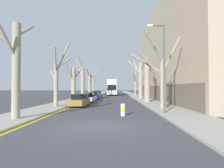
# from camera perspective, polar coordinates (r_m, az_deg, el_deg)

# --- Properties ---
(ground_plane) EXTENTS (300.00, 300.00, 0.00)m
(ground_plane) POSITION_cam_1_polar(r_m,az_deg,el_deg) (9.92, -4.63, -13.45)
(ground_plane) COLOR #424247
(sidewalk_left) EXTENTS (3.40, 120.00, 0.12)m
(sidewalk_left) POSITION_cam_1_polar(r_m,az_deg,el_deg) (60.09, -5.16, -3.26)
(sidewalk_left) COLOR #A39E93
(sidewalk_left) RESTS_ON ground
(sidewalk_right) EXTENTS (3.40, 120.00, 0.12)m
(sidewalk_right) POSITION_cam_1_polar(r_m,az_deg,el_deg) (59.88, 6.30, -3.26)
(sidewalk_right) COLOR #A39E93
(sidewalk_right) RESTS_ON ground
(building_facade_right) EXTENTS (10.08, 35.32, 15.88)m
(building_facade_right) POSITION_cam_1_polar(r_m,az_deg,el_deg) (33.08, 22.41, 8.95)
(building_facade_right) COLOR tan
(building_facade_right) RESTS_ON ground
(kerb_line_stripe) EXTENTS (0.24, 120.00, 0.01)m
(kerb_line_stripe) POSITION_cam_1_polar(r_m,az_deg,el_deg) (59.90, -3.37, -3.32)
(kerb_line_stripe) COLOR yellow
(kerb_line_stripe) RESTS_ON ground
(street_tree_left_0) EXTENTS (2.74, 3.86, 6.98)m
(street_tree_left_0) POSITION_cam_1_polar(r_m,az_deg,el_deg) (13.02, -29.34, 5.66)
(street_tree_left_0) COLOR gray
(street_tree_left_0) RESTS_ON ground
(street_tree_left_1) EXTENTS (3.14, 3.72, 6.93)m
(street_tree_left_1) POSITION_cam_1_polar(r_m,az_deg,el_deg) (19.79, -17.51, 1.41)
(street_tree_left_1) COLOR gray
(street_tree_left_1) RESTS_ON ground
(street_tree_left_2) EXTENTS (2.23, 4.18, 6.05)m
(street_tree_left_2) POSITION_cam_1_polar(r_m,az_deg,el_deg) (27.12, -12.38, 0.70)
(street_tree_left_2) COLOR gray
(street_tree_left_2) RESTS_ON ground
(street_tree_left_3) EXTENTS (1.85, 2.62, 8.08)m
(street_tree_left_3) POSITION_cam_1_polar(r_m,az_deg,el_deg) (34.60, -9.67, 0.91)
(street_tree_left_3) COLOR gray
(street_tree_left_3) RESTS_ON ground
(street_tree_left_4) EXTENTS (1.55, 4.00, 6.78)m
(street_tree_left_4) POSITION_cam_1_polar(r_m,az_deg,el_deg) (41.70, -7.31, 0.30)
(street_tree_left_4) COLOR gray
(street_tree_left_4) RESTS_ON ground
(street_tree_left_5) EXTENTS (1.85, 3.34, 7.52)m
(street_tree_left_5) POSITION_cam_1_polar(r_m,az_deg,el_deg) (49.61, -5.95, 0.10)
(street_tree_left_5) COLOR gray
(street_tree_left_5) RESTS_ON ground
(street_tree_right_0) EXTENTS (4.76, 2.03, 7.19)m
(street_tree_right_0) POSITION_cam_1_polar(r_m,az_deg,el_deg) (17.66, 15.77, 2.06)
(street_tree_right_0) COLOR gray
(street_tree_right_0) RESTS_ON ground
(street_tree_right_1) EXTENTS (1.45, 2.75, 7.00)m
(street_tree_right_1) POSITION_cam_1_polar(r_m,az_deg,el_deg) (25.62, 11.36, 1.45)
(street_tree_right_1) COLOR gray
(street_tree_right_1) RESTS_ON ground
(street_tree_right_2) EXTENTS (3.52, 3.51, 8.17)m
(street_tree_right_2) POSITION_cam_1_polar(r_m,az_deg,el_deg) (33.91, 9.20, 1.94)
(street_tree_right_2) COLOR gray
(street_tree_right_2) RESTS_ON ground
(street_tree_right_3) EXTENTS (1.38, 4.49, 7.92)m
(street_tree_right_3) POSITION_cam_1_polar(r_m,az_deg,el_deg) (42.61, 7.53, 0.51)
(street_tree_right_3) COLOR gray
(street_tree_right_3) RESTS_ON ground
(double_decker_bus) EXTENTS (2.62, 10.74, 4.48)m
(double_decker_bus) POSITION_cam_1_polar(r_m,az_deg,el_deg) (51.01, 0.10, -0.82)
(double_decker_bus) COLOR silver
(double_decker_bus) RESTS_ON ground
(parked_car_0) EXTENTS (1.84, 3.98, 1.40)m
(parked_car_0) POSITION_cam_1_polar(r_m,az_deg,el_deg) (20.55, -10.44, -5.28)
(parked_car_0) COLOR olive
(parked_car_0) RESTS_ON ground
(parked_car_1) EXTENTS (1.79, 4.59, 1.34)m
(parked_car_1) POSITION_cam_1_polar(r_m,az_deg,el_deg) (26.12, -7.84, -4.49)
(parked_car_1) COLOR silver
(parked_car_1) RESTS_ON ground
(parked_car_2) EXTENTS (1.83, 4.44, 1.35)m
(parked_car_2) POSITION_cam_1_polar(r_m,az_deg,el_deg) (32.42, -6.00, -3.88)
(parked_car_2) COLOR navy
(parked_car_2) RESTS_ON ground
(parked_car_3) EXTENTS (1.70, 4.07, 1.43)m
(parked_car_3) POSITION_cam_1_polar(r_m,az_deg,el_deg) (38.24, -4.84, -3.44)
(parked_car_3) COLOR #4C5156
(parked_car_3) RESTS_ON ground
(lamp_post) EXTENTS (1.40, 0.20, 7.21)m
(lamp_post) POSITION_cam_1_polar(r_m,az_deg,el_deg) (14.48, 16.22, 6.57)
(lamp_post) COLOR #4C4F54
(lamp_post) RESTS_ON ground
(traffic_bollard) EXTENTS (0.34, 0.35, 0.90)m
(traffic_bollard) POSITION_cam_1_polar(r_m,az_deg,el_deg) (13.20, 3.60, -8.43)
(traffic_bollard) COLOR white
(traffic_bollard) RESTS_ON ground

